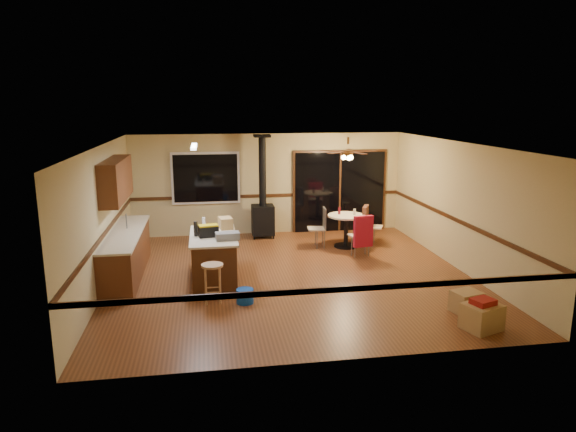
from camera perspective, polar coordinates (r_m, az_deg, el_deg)
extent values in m
plane|color=brown|center=(10.29, 0.27, -6.62)|extent=(7.00, 7.00, 0.00)
plane|color=silver|center=(9.75, 0.28, 7.97)|extent=(7.00, 7.00, 0.00)
plane|color=tan|center=(13.35, -2.20, 3.57)|extent=(7.00, 0.00, 7.00)
plane|color=tan|center=(6.63, 5.29, -5.77)|extent=(7.00, 0.00, 7.00)
plane|color=tan|center=(9.99, -19.94, -0.22)|extent=(0.00, 7.00, 7.00)
plane|color=tan|center=(11.06, 18.47, 1.06)|extent=(0.00, 7.00, 7.00)
cube|color=black|center=(13.17, -9.13, 4.18)|extent=(1.72, 0.10, 1.32)
cube|color=black|center=(13.70, 5.75, 2.69)|extent=(2.52, 0.10, 2.10)
cube|color=#582C16|center=(10.63, -17.52, -4.16)|extent=(0.60, 3.00, 0.86)
cube|color=beige|center=(10.51, -17.68, -1.81)|extent=(0.64, 3.04, 0.04)
cube|color=#582C16|center=(10.53, -18.56, 3.82)|extent=(0.35, 2.00, 0.80)
cube|color=#4C2813|center=(10.03, -8.24, -4.68)|extent=(0.80, 1.60, 0.86)
cube|color=beige|center=(9.91, -8.32, -2.20)|extent=(0.88, 1.68, 0.04)
cube|color=black|center=(13.05, -2.80, -0.43)|extent=(0.55, 0.50, 0.75)
cylinder|color=black|center=(12.82, -2.86, 5.07)|extent=(0.18, 0.18, 1.77)
cylinder|color=brown|center=(11.94, 6.69, 7.03)|extent=(0.24, 0.24, 0.10)
cylinder|color=brown|center=(11.92, 6.72, 8.32)|extent=(0.05, 0.05, 0.16)
sphere|color=#FFD88C|center=(11.95, 6.67, 6.46)|extent=(0.16, 0.16, 0.16)
cube|color=white|center=(9.92, -10.41, 7.61)|extent=(0.10, 1.20, 0.04)
cube|color=slate|center=(9.51, -6.75, -2.22)|extent=(0.45, 0.27, 0.14)
cube|color=black|center=(9.75, -8.84, -1.71)|extent=(0.39, 0.25, 0.20)
cube|color=gold|center=(9.73, -8.86, -1.06)|extent=(0.38, 0.25, 0.03)
cube|color=#A6804A|center=(10.34, -6.96, -0.78)|extent=(0.30, 0.37, 0.22)
cylinder|color=black|center=(9.84, -10.21, -1.41)|extent=(0.10, 0.10, 0.28)
cylinder|color=#D84C8C|center=(9.72, -8.27, -1.72)|extent=(0.07, 0.07, 0.21)
cylinder|color=white|center=(10.53, -9.35, -0.68)|extent=(0.07, 0.07, 0.20)
cylinder|color=tan|center=(8.96, -8.36, -7.41)|extent=(0.48, 0.48, 0.68)
cylinder|color=blue|center=(8.94, -4.80, -8.86)|extent=(0.38, 0.38, 0.25)
cylinder|color=black|center=(12.35, 6.43, -3.32)|extent=(0.55, 0.55, 0.04)
cylinder|color=black|center=(12.25, 6.47, -1.66)|extent=(0.10, 0.10, 0.70)
cylinder|color=beige|center=(12.17, 6.51, 0.03)|extent=(0.88, 0.88, 0.04)
cylinder|color=#590C14|center=(12.20, 5.72, 0.59)|extent=(0.07, 0.07, 0.17)
cylinder|color=beige|center=(12.15, 7.40, 0.45)|extent=(0.07, 0.07, 0.15)
cube|color=#BEAD8D|center=(12.17, 3.17, -1.41)|extent=(0.44, 0.44, 0.03)
cube|color=slate|center=(12.13, 4.08, -0.24)|extent=(0.07, 0.40, 0.50)
cube|color=#BEAD8D|center=(11.62, 7.87, -2.18)|extent=(0.46, 0.46, 0.03)
cube|color=slate|center=(11.39, 8.33, -1.19)|extent=(0.40, 0.09, 0.50)
cube|color=#A91326|center=(11.40, 8.36, -1.70)|extent=(0.45, 0.17, 0.70)
cube|color=#BEAD8D|center=(12.49, 9.51, -1.20)|extent=(0.53, 0.53, 0.03)
cube|color=slate|center=(12.46, 8.68, -0.02)|extent=(0.20, 0.38, 0.50)
cube|color=#49281C|center=(12.48, 8.57, -0.47)|extent=(0.28, 0.44, 0.70)
cube|color=#A6804A|center=(12.79, -8.66, -1.93)|extent=(0.56, 0.46, 0.43)
cube|color=#A6804A|center=(8.44, 20.73, -10.42)|extent=(0.64, 0.59, 0.40)
cube|color=#A6804A|center=(9.01, 19.20, -8.99)|extent=(0.52, 0.47, 0.35)
cube|color=maroon|center=(8.35, 20.86, -8.88)|extent=(0.39, 0.36, 0.09)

